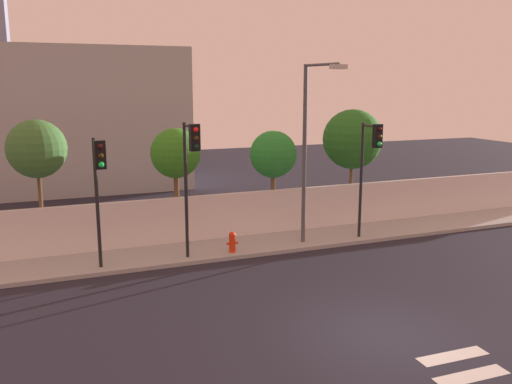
% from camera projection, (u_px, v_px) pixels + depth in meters
% --- Properties ---
extents(ground_plane, '(80.00, 80.00, 0.00)m').
position_uv_depth(ground_plane, '(381.00, 335.00, 13.70)').
color(ground_plane, '#22202C').
extents(sidewalk, '(36.00, 2.40, 0.15)m').
position_uv_depth(sidewalk, '(261.00, 244.00, 21.17)').
color(sidewalk, '#A1A1A1').
rests_on(sidewalk, ground).
extents(perimeter_wall, '(36.00, 0.18, 1.80)m').
position_uv_depth(perimeter_wall, '(250.00, 213.00, 22.15)').
color(perimeter_wall, silver).
rests_on(perimeter_wall, sidewalk).
extents(traffic_light_left, '(0.36, 1.16, 4.84)m').
position_uv_depth(traffic_light_left, '(191.00, 162.00, 18.32)').
color(traffic_light_left, black).
rests_on(traffic_light_left, sidewalk).
extents(traffic_light_center, '(0.35, 1.18, 4.65)m').
position_uv_depth(traffic_light_center, '(370.00, 156.00, 20.90)').
color(traffic_light_center, black).
rests_on(traffic_light_center, sidewalk).
extents(traffic_light_right, '(0.36, 1.27, 4.42)m').
position_uv_depth(traffic_light_right, '(99.00, 176.00, 17.21)').
color(traffic_light_right, black).
rests_on(traffic_light_right, sidewalk).
extents(street_lamp_curbside, '(0.63, 2.24, 6.87)m').
position_uv_depth(street_lamp_curbside, '(309.00, 139.00, 20.24)').
color(street_lamp_curbside, '#4C4C51').
rests_on(street_lamp_curbside, sidewalk).
extents(fire_hydrant, '(0.44, 0.26, 0.78)m').
position_uv_depth(fire_hydrant, '(232.00, 241.00, 19.88)').
color(fire_hydrant, red).
rests_on(fire_hydrant, sidewalk).
extents(roadside_tree_leftmost, '(2.15, 2.15, 5.04)m').
position_uv_depth(roadside_tree_leftmost, '(37.00, 149.00, 19.61)').
color(roadside_tree_leftmost, brown).
rests_on(roadside_tree_leftmost, ground).
extents(roadside_tree_midleft, '(2.02, 2.02, 4.58)m').
position_uv_depth(roadside_tree_midleft, '(176.00, 154.00, 21.54)').
color(roadside_tree_midleft, brown).
rests_on(roadside_tree_midleft, ground).
extents(roadside_tree_midright, '(2.03, 2.03, 4.34)m').
position_uv_depth(roadside_tree_midright, '(273.00, 155.00, 23.12)').
color(roadside_tree_midright, brown).
rests_on(roadside_tree_midright, ground).
extents(roadside_tree_rightmost, '(2.72, 2.72, 5.18)m').
position_uv_depth(roadside_tree_rightmost, '(353.00, 139.00, 24.42)').
color(roadside_tree_rightmost, brown).
rests_on(roadside_tree_rightmost, ground).
extents(low_building_distant, '(11.88, 6.00, 8.42)m').
position_uv_depth(low_building_distant, '(85.00, 119.00, 32.39)').
color(low_building_distant, '#A4A4A4').
rests_on(low_building_distant, ground).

